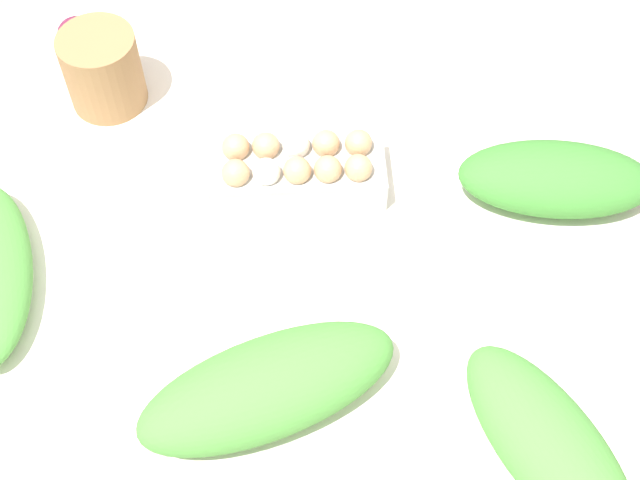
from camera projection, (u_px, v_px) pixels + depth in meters
ground_plane at (320, 433)px, 2.02m from camera, size 8.00×8.00×0.00m
dining_table at (320, 276)px, 1.45m from camera, size 1.48×1.06×0.77m
egg_carton at (297, 169)px, 1.41m from camera, size 0.30×0.22×0.09m
paper_bag at (103, 70)px, 1.50m from camera, size 0.13×0.13×0.14m
greens_bunch_kale at (268, 387)px, 1.20m from camera, size 0.36×0.36×0.10m
greens_bunch_dandelion at (556, 179)px, 1.39m from camera, size 0.33×0.23×0.10m
greens_bunch_scallion at (548, 444)px, 1.16m from camera, size 0.33×0.30×0.09m
beet_root at (78, 37)px, 1.59m from camera, size 0.07×0.07×0.07m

